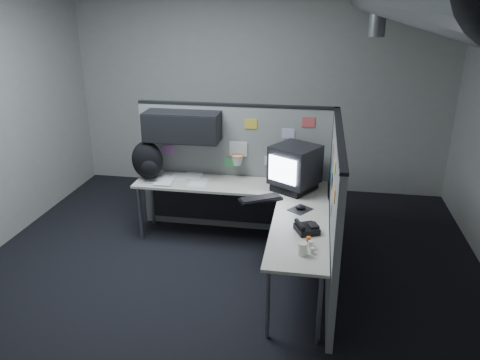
% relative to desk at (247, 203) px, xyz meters
% --- Properties ---
extents(room, '(5.62, 5.62, 3.22)m').
position_rel_desk_xyz_m(room, '(0.41, -0.70, 1.48)').
color(room, black).
rests_on(room, ground).
extents(partition_back, '(2.44, 0.42, 1.63)m').
position_rel_desk_xyz_m(partition_back, '(-0.40, 0.53, 0.38)').
color(partition_back, gray).
rests_on(partition_back, ground).
extents(partition_right, '(0.07, 2.23, 1.63)m').
position_rel_desk_xyz_m(partition_right, '(0.95, -0.49, 0.21)').
color(partition_right, gray).
rests_on(partition_right, ground).
extents(desk, '(2.31, 2.11, 0.73)m').
position_rel_desk_xyz_m(desk, '(0.00, 0.00, 0.00)').
color(desk, beige).
rests_on(desk, ground).
extents(monitor, '(0.63, 0.63, 0.53)m').
position_rel_desk_xyz_m(monitor, '(0.52, 0.22, 0.39)').
color(monitor, black).
rests_on(monitor, desk).
extents(keyboard, '(0.49, 0.39, 0.04)m').
position_rel_desk_xyz_m(keyboard, '(0.18, -0.16, 0.14)').
color(keyboard, black).
rests_on(keyboard, desk).
extents(mouse, '(0.28, 0.29, 0.05)m').
position_rel_desk_xyz_m(mouse, '(0.62, -0.33, 0.13)').
color(mouse, black).
rests_on(mouse, desk).
extents(phone, '(0.26, 0.27, 0.10)m').
position_rel_desk_xyz_m(phone, '(0.70, -0.82, 0.15)').
color(phone, black).
rests_on(phone, desk).
extents(bottles, '(0.14, 0.18, 0.08)m').
position_rel_desk_xyz_m(bottles, '(0.73, -1.14, 0.15)').
color(bottles, silver).
rests_on(bottles, desk).
extents(cup, '(0.10, 0.10, 0.11)m').
position_rel_desk_xyz_m(cup, '(0.68, -1.26, 0.17)').
color(cup, white).
rests_on(cup, desk).
extents(papers, '(0.86, 0.57, 0.02)m').
position_rel_desk_xyz_m(papers, '(-0.96, 0.33, 0.13)').
color(papers, white).
rests_on(papers, desk).
extents(backpack, '(0.42, 0.38, 0.47)m').
position_rel_desk_xyz_m(backpack, '(-1.27, 0.28, 0.35)').
color(backpack, black).
rests_on(backpack, desk).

